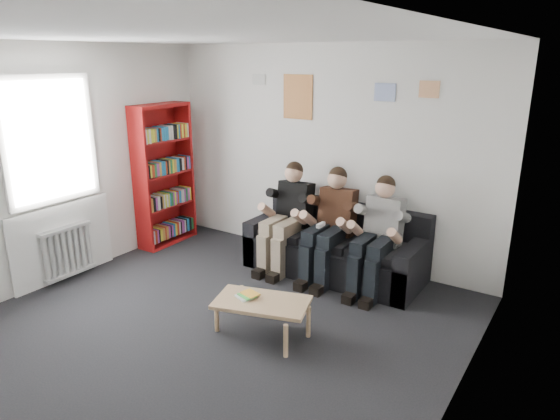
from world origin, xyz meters
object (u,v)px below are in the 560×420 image
object	(u,v)px
bookshelf	(164,175)
coffee_table	(262,305)
person_left	(286,218)
sofa	(336,250)
person_right	(377,237)
person_middle	(329,226)

from	to	relation	value
bookshelf	coffee_table	distance (m)	2.93
coffee_table	person_left	size ratio (longest dim) A/B	0.66
coffee_table	sofa	bearing A→B (deg)	92.58
bookshelf	person_right	distance (m)	3.09
coffee_table	person_right	xyz separation A→B (m)	(0.52, 1.46, 0.34)
sofa	bookshelf	world-z (taller)	bookshelf
bookshelf	person_middle	distance (m)	2.50
person_left	person_middle	world-z (taller)	person_middle
sofa	coffee_table	bearing A→B (deg)	-87.42
coffee_table	person_middle	size ratio (longest dim) A/B	0.66
sofa	person_left	xyz separation A→B (m)	(-0.59, -0.20, 0.36)
sofa	person_right	xyz separation A→B (m)	(0.59, -0.20, 0.35)
bookshelf	coffee_table	world-z (taller)	bookshelf
coffee_table	person_right	distance (m)	1.58
person_left	sofa	bearing A→B (deg)	16.77
bookshelf	person_right	world-z (taller)	bookshelf
person_middle	coffee_table	bearing A→B (deg)	-91.87
person_middle	person_right	bearing A→B (deg)	-4.63
person_left	person_middle	bearing A→B (deg)	-1.79
coffee_table	person_right	bearing A→B (deg)	70.56
bookshelf	person_left	distance (m)	1.92
coffee_table	person_middle	bearing A→B (deg)	92.93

